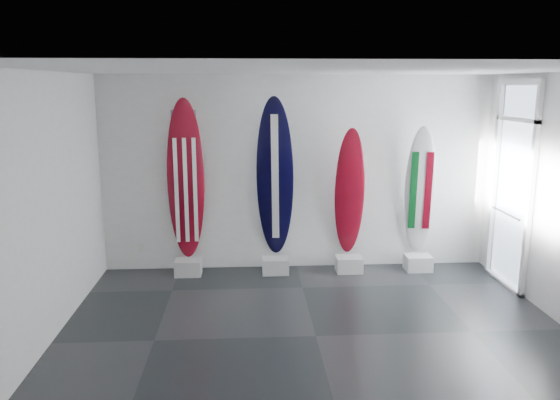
{
  "coord_description": "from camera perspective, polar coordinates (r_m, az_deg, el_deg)",
  "views": [
    {
      "loc": [
        -0.77,
        -5.8,
        2.85
      ],
      "look_at": [
        -0.33,
        1.4,
        1.32
      ],
      "focal_mm": 34.97,
      "sensor_mm": 36.0,
      "label": 1
    }
  ],
  "objects": [
    {
      "name": "wall_outlet",
      "position": [
        8.81,
        -14.37,
        -4.88
      ],
      "size": [
        0.09,
        0.02,
        0.13
      ],
      "primitive_type": "cube",
      "color": "silver",
      "rests_on": "wall_back"
    },
    {
      "name": "surfboard_italy",
      "position": [
        8.65,
        14.41,
        0.92
      ],
      "size": [
        0.53,
        0.47,
        2.02
      ],
      "primitive_type": "ellipsoid",
      "rotation": [
        0.15,
        0.0,
        -0.23
      ],
      "color": "silver",
      "rests_on": "display_block_italy"
    },
    {
      "name": "display_block_italy",
      "position": [
        8.84,
        14.23,
        -6.38
      ],
      "size": [
        0.4,
        0.3,
        0.24
      ],
      "primitive_type": "cube",
      "color": "silver",
      "rests_on": "floor"
    },
    {
      "name": "ceiling",
      "position": [
        5.85,
        4.19,
        13.42
      ],
      "size": [
        6.0,
        6.0,
        0.0
      ],
      "primitive_type": "plane",
      "rotation": [
        3.14,
        0.0,
        0.0
      ],
      "color": "white",
      "rests_on": "wall_back"
    },
    {
      "name": "surfboard_usa",
      "position": [
        8.25,
        -9.82,
        2.07
      ],
      "size": [
        0.56,
        0.21,
        2.43
      ],
      "primitive_type": "ellipsoid",
      "rotation": [
        0.03,
        0.0,
        0.09
      ],
      "color": "maroon",
      "rests_on": "display_block_usa"
    },
    {
      "name": "wall_left",
      "position": [
        6.36,
        -23.93,
        -1.32
      ],
      "size": [
        0.0,
        5.0,
        5.0
      ],
      "primitive_type": "plane",
      "rotation": [
        1.57,
        0.0,
        1.57
      ],
      "color": "silver",
      "rests_on": "ground"
    },
    {
      "name": "display_block_navy",
      "position": [
        8.44,
        -0.48,
        -6.88
      ],
      "size": [
        0.4,
        0.3,
        0.24
      ],
      "primitive_type": "cube",
      "color": "silver",
      "rests_on": "floor"
    },
    {
      "name": "display_block_swiss",
      "position": [
        8.58,
        7.22,
        -6.67
      ],
      "size": [
        0.4,
        0.3,
        0.24
      ],
      "primitive_type": "cube",
      "color": "silver",
      "rests_on": "floor"
    },
    {
      "name": "display_block_usa",
      "position": [
        8.48,
        -9.57,
        -6.96
      ],
      "size": [
        0.4,
        0.3,
        0.24
      ],
      "primitive_type": "cube",
      "color": "silver",
      "rests_on": "floor"
    },
    {
      "name": "surfboard_navy",
      "position": [
        8.21,
        -0.53,
        2.28
      ],
      "size": [
        0.61,
        0.49,
        2.46
      ],
      "primitive_type": "ellipsoid",
      "rotation": [
        0.14,
        0.0,
        -0.13
      ],
      "color": "black",
      "rests_on": "display_block_navy"
    },
    {
      "name": "floor",
      "position": [
        6.51,
        3.77,
        -14.02
      ],
      "size": [
        6.0,
        6.0,
        0.0
      ],
      "primitive_type": "plane",
      "color": "black",
      "rests_on": "ground"
    },
    {
      "name": "glass_door",
      "position": [
        8.37,
        23.14,
        1.21
      ],
      "size": [
        0.12,
        1.16,
        2.85
      ],
      "primitive_type": null,
      "color": "white",
      "rests_on": "floor"
    },
    {
      "name": "surfboard_swiss",
      "position": [
        8.39,
        7.29,
        0.79
      ],
      "size": [
        0.49,
        0.41,
        2.0
      ],
      "primitive_type": "ellipsoid",
      "rotation": [
        0.15,
        0.0,
        -0.09
      ],
      "color": "maroon",
      "rests_on": "display_block_swiss"
    },
    {
      "name": "wall_back",
      "position": [
        8.44,
        1.8,
        2.78
      ],
      "size": [
        6.0,
        0.0,
        6.0
      ],
      "primitive_type": "plane",
      "rotation": [
        1.57,
        0.0,
        0.0
      ],
      "color": "silver",
      "rests_on": "ground"
    },
    {
      "name": "wall_front",
      "position": [
        3.65,
        9.07,
        -9.91
      ],
      "size": [
        6.0,
        0.0,
        6.0
      ],
      "primitive_type": "plane",
      "rotation": [
        -1.57,
        0.0,
        0.0
      ],
      "color": "silver",
      "rests_on": "ground"
    }
  ]
}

